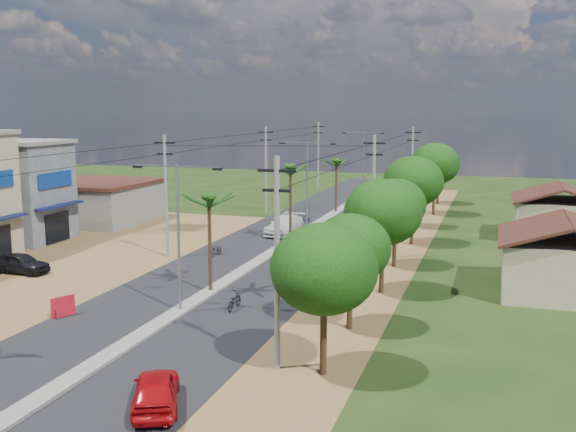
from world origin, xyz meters
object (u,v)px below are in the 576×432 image
(car_silver_mid, at_px, (313,264))
(car_parked_dark, at_px, (21,264))
(car_white_far, at_px, (285,225))
(moto_rider_east, at_px, (234,301))
(roadside_sign, at_px, (63,307))
(car_red_near, at_px, (156,391))

(car_silver_mid, distance_m, car_parked_dark, 19.42)
(car_silver_mid, xyz_separation_m, car_parked_dark, (-18.63, -5.48, -0.04))
(car_white_far, distance_m, moto_rider_east, 22.24)
(moto_rider_east, bearing_deg, car_parked_dark, -12.64)
(car_silver_mid, xyz_separation_m, car_white_far, (-6.18, 13.08, 0.07))
(moto_rider_east, relative_size, roadside_sign, 1.43)
(car_silver_mid, distance_m, car_white_far, 14.47)
(car_silver_mid, height_order, moto_rider_east, car_silver_mid)
(car_red_near, relative_size, car_parked_dark, 1.02)
(car_parked_dark, xyz_separation_m, roadside_sign, (8.45, -7.20, -0.12))
(car_silver_mid, bearing_deg, moto_rider_east, 71.72)
(car_white_far, distance_m, car_parked_dark, 22.34)
(moto_rider_east, bearing_deg, car_silver_mid, -104.66)
(car_red_near, bearing_deg, car_white_far, -105.02)
(roadside_sign, bearing_deg, moto_rider_east, 50.58)
(car_silver_mid, bearing_deg, car_red_near, 84.42)
(car_red_near, bearing_deg, roadside_sign, -64.80)
(car_red_near, xyz_separation_m, roadside_sign, (-9.96, 8.32, -0.13))
(car_parked_dark, xyz_separation_m, moto_rider_east, (16.55, -3.30, -0.20))
(car_silver_mid, height_order, car_white_far, car_white_far)
(car_parked_dark, bearing_deg, car_white_far, -29.77)
(car_parked_dark, relative_size, moto_rider_east, 2.18)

